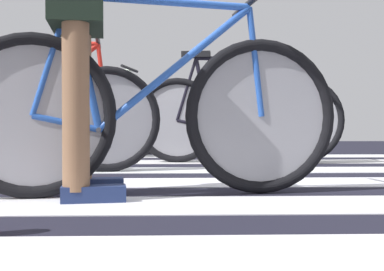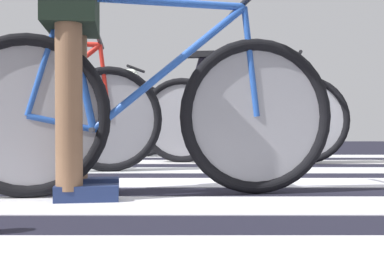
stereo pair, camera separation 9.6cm
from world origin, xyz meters
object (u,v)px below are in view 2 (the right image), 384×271
at_px(bicycle_2_of_4, 32,115).
at_px(cyclist_4_of_4, 66,94).
at_px(bicycle_3_of_4, 243,117).
at_px(cyclist_1_of_4, 74,48).
at_px(bicycle_4_of_4, 95,118).
at_px(bicycle_1_of_4, 146,110).

distance_m(bicycle_2_of_4, cyclist_4_of_4, 1.84).
bearing_deg(bicycle_2_of_4, bicycle_3_of_4, 21.65).
height_order(cyclist_1_of_4, bicycle_3_of_4, cyclist_1_of_4).
distance_m(bicycle_3_of_4, bicycle_4_of_4, 1.69).
height_order(cyclist_1_of_4, bicycle_2_of_4, cyclist_1_of_4).
bearing_deg(cyclist_4_of_4, bicycle_2_of_4, -71.20).
height_order(bicycle_1_of_4, bicycle_4_of_4, same).
relative_size(cyclist_1_of_4, cyclist_4_of_4, 1.02).
xyz_separation_m(bicycle_1_of_4, cyclist_4_of_4, (-1.10, 2.87, 0.26)).
distance_m(cyclist_1_of_4, bicycle_3_of_4, 2.16).
height_order(bicycle_1_of_4, bicycle_3_of_4, same).
bearing_deg(bicycle_3_of_4, cyclist_1_of_4, -108.29).
relative_size(bicycle_1_of_4, bicycle_4_of_4, 1.01).
relative_size(bicycle_4_of_4, cyclist_4_of_4, 1.73).
height_order(bicycle_2_of_4, bicycle_4_of_4, same).
relative_size(bicycle_1_of_4, bicycle_2_of_4, 1.00).
distance_m(cyclist_1_of_4, bicycle_2_of_4, 1.27).
relative_size(bicycle_1_of_4, cyclist_1_of_4, 1.71).
bearing_deg(bicycle_3_of_4, bicycle_4_of_4, 154.18).
bearing_deg(cyclist_1_of_4, bicycle_2_of_4, 108.26).
bearing_deg(bicycle_4_of_4, cyclist_1_of_4, -69.05).
distance_m(bicycle_4_of_4, cyclist_4_of_4, 0.40).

